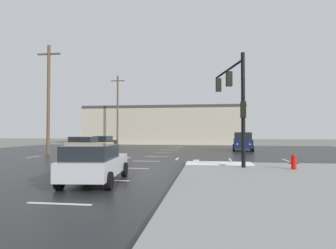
{
  "coord_description": "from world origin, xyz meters",
  "views": [
    {
      "loc": [
        4.26,
        -21.76,
        2.12
      ],
      "look_at": [
        0.67,
        4.52,
        2.79
      ],
      "focal_mm": 30.26,
      "sensor_mm": 36.0,
      "label": 1
    }
  ],
  "objects": [
    {
      "name": "ground_plane",
      "position": [
        0.0,
        0.0,
        0.0
      ],
      "size": [
        120.0,
        120.0,
        0.0
      ],
      "primitive_type": "plane",
      "color": "slate"
    },
    {
      "name": "road_asphalt",
      "position": [
        0.0,
        0.0,
        0.01
      ],
      "size": [
        44.0,
        44.0,
        0.02
      ],
      "primitive_type": "cube",
      "color": "#232326",
      "rests_on": "ground_plane"
    },
    {
      "name": "snow_strip_curbside",
      "position": [
        5.0,
        -4.0,
        0.17
      ],
      "size": [
        4.0,
        1.6,
        0.06
      ],
      "primitive_type": "cube",
      "color": "white",
      "rests_on": "sidewalk_corner"
    },
    {
      "name": "lane_markings",
      "position": [
        1.2,
        -1.38,
        0.02
      ],
      "size": [
        36.15,
        36.15,
        0.01
      ],
      "color": "silver",
      "rests_on": "road_asphalt"
    },
    {
      "name": "traffic_signal_mast",
      "position": [
        5.93,
        -4.25,
        4.39
      ],
      "size": [
        1.5,
        5.39,
        6.39
      ],
      "rotation": [
        0.0,
        0.0,
        1.81
      ],
      "color": "black",
      "rests_on": "sidewalk_corner"
    },
    {
      "name": "fire_hydrant",
      "position": [
        8.8,
        -6.08,
        0.54
      ],
      "size": [
        0.48,
        0.26,
        0.79
      ],
      "color": "red",
      "rests_on": "sidewalk_corner"
    },
    {
      "name": "strip_building_background",
      "position": [
        -3.13,
        27.64,
        3.25
      ],
      "size": [
        27.24,
        8.0,
        6.5
      ],
      "color": "#BCB29E",
      "rests_on": "ground_plane"
    },
    {
      "name": "sedan_tan",
      "position": [
        -7.73,
        5.61,
        0.85
      ],
      "size": [
        4.66,
        2.36,
        1.58
      ],
      "rotation": [
        0.0,
        0.0,
        -0.09
      ],
      "color": "tan",
      "rests_on": "road_asphalt"
    },
    {
      "name": "suv_navy",
      "position": [
        8.22,
        10.5,
        1.09
      ],
      "size": [
        2.5,
        4.96,
        2.03
      ],
      "rotation": [
        0.0,
        0.0,
        -1.66
      ],
      "color": "#141E47",
      "rests_on": "road_asphalt"
    },
    {
      "name": "sedan_black",
      "position": [
        -8.14,
        11.45,
        0.85
      ],
      "size": [
        2.07,
        4.56,
        1.58
      ],
      "rotation": [
        0.0,
        0.0,
        1.59
      ],
      "color": "black",
      "rests_on": "road_asphalt"
    },
    {
      "name": "sedan_silver",
      "position": [
        -0.27,
        -10.7,
        0.85
      ],
      "size": [
        2.41,
        4.67,
        1.58
      ],
      "rotation": [
        0.0,
        0.0,
        1.68
      ],
      "color": "#B7BABF",
      "rests_on": "road_asphalt"
    },
    {
      "name": "utility_pole_far",
      "position": [
        -10.08,
        2.3,
        5.25
      ],
      "size": [
        2.2,
        0.28,
        10.05
      ],
      "color": "brown",
      "rests_on": "ground_plane"
    },
    {
      "name": "utility_pole_distant",
      "position": [
        -9.69,
        21.38,
        5.72
      ],
      "size": [
        2.2,
        0.28,
        10.99
      ],
      "color": "brown",
      "rests_on": "ground_plane"
    }
  ]
}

